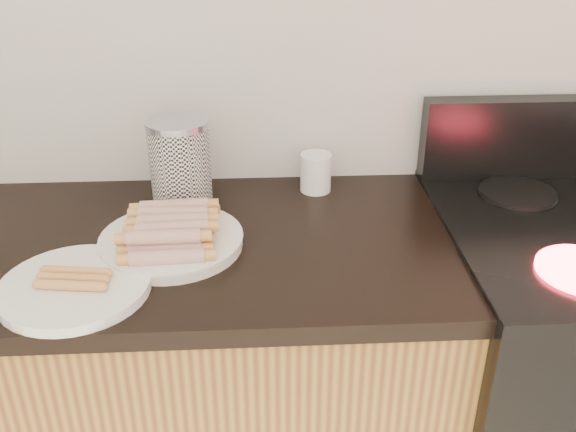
{
  "coord_description": "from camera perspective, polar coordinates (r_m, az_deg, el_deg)",
  "views": [
    {
      "loc": [
        -0.01,
        0.51,
        1.58
      ],
      "look_at": [
        0.05,
        1.62,
        0.99
      ],
      "focal_mm": 40.0,
      "sensor_mm": 36.0,
      "label": 1
    }
  ],
  "objects": [
    {
      "name": "wall_back",
      "position": [
        1.52,
        -2.83,
        17.3
      ],
      "size": [
        4.0,
        0.04,
        2.6
      ],
      "primitive_type": "cube",
      "color": "silver",
      "rests_on": "ground"
    },
    {
      "name": "stove_panel",
      "position": [
        1.75,
        24.11,
        6.45
      ],
      "size": [
        0.76,
        0.06,
        0.2
      ],
      "primitive_type": "cube",
      "color": "black",
      "rests_on": "stove"
    },
    {
      "name": "burner_far_left",
      "position": [
        1.62,
        19.76,
        1.96
      ],
      "size": [
        0.18,
        0.18,
        0.01
      ],
      "primitive_type": "cylinder",
      "color": "black",
      "rests_on": "stove"
    },
    {
      "name": "main_plate",
      "position": [
        1.35,
        -10.29,
        -2.35
      ],
      "size": [
        0.3,
        0.3,
        0.02
      ],
      "primitive_type": "cylinder",
      "rotation": [
        0.0,
        0.0,
        0.02
      ],
      "color": "white",
      "rests_on": "counter_slab"
    },
    {
      "name": "side_plate",
      "position": [
        1.25,
        -18.43,
        -6.01
      ],
      "size": [
        0.33,
        0.33,
        0.02
      ],
      "primitive_type": "cylinder",
      "rotation": [
        0.0,
        0.0,
        0.2
      ],
      "color": "white",
      "rests_on": "counter_slab"
    },
    {
      "name": "hotdog_pile",
      "position": [
        1.33,
        -10.42,
        -1.01
      ],
      "size": [
        0.14,
        0.23,
        0.06
      ],
      "rotation": [
        0.0,
        0.0,
        -0.0
      ],
      "color": "maroon",
      "rests_on": "main_plate"
    },
    {
      "name": "plain_sausages",
      "position": [
        1.24,
        -18.56,
        -5.27
      ],
      "size": [
        0.12,
        0.08,
        0.02
      ],
      "rotation": [
        0.0,
        0.0,
        -0.13
      ],
      "color": "#AE572C",
      "rests_on": "side_plate"
    },
    {
      "name": "canister",
      "position": [
        1.45,
        -9.54,
        4.41
      ],
      "size": [
        0.14,
        0.14,
        0.22
      ],
      "rotation": [
        0.0,
        0.0,
        0.02
      ],
      "color": "silver",
      "rests_on": "counter_slab"
    },
    {
      "name": "mug",
      "position": [
        1.55,
        2.48,
        3.88
      ],
      "size": [
        0.09,
        0.09,
        0.09
      ],
      "primitive_type": "cylinder",
      "rotation": [
        0.0,
        0.0,
        -0.29
      ],
      "color": "silver",
      "rests_on": "counter_slab"
    }
  ]
}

